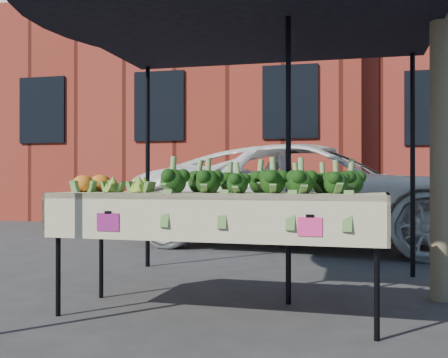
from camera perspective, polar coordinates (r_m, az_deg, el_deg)
ground at (r=3.98m, az=0.95°, el=-14.55°), size 90.00×90.00×0.00m
table at (r=3.99m, az=-0.67°, el=-7.91°), size 2.43×0.90×0.90m
canopy at (r=4.52m, az=2.46°, el=4.69°), size 3.16×3.16×2.74m
broccoli_heap at (r=3.92m, az=4.03°, el=0.23°), size 1.44×0.54×0.23m
romanesco_cluster at (r=4.20m, az=-9.38°, el=-0.16°), size 0.41×0.55×0.18m
cauliflower_pair at (r=4.39m, az=-13.69°, el=-0.27°), size 0.21×0.41×0.16m
vehicle at (r=8.49m, az=9.77°, el=11.93°), size 1.91×2.76×5.54m
street_tree at (r=4.94m, az=21.68°, el=13.68°), size 2.20×2.20×4.34m
building_left at (r=17.17m, az=-6.88°, el=11.62°), size 12.00×8.00×9.00m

